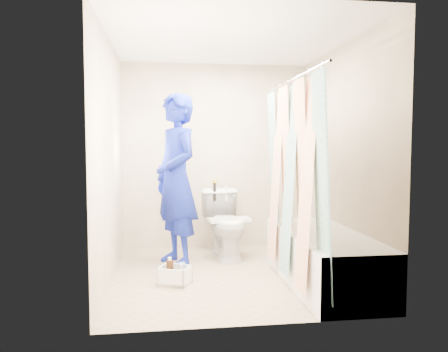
{
  "coord_description": "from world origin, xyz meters",
  "views": [
    {
      "loc": [
        -0.66,
        -4.41,
        1.34
      ],
      "look_at": [
        -0.01,
        0.41,
        1.0
      ],
      "focal_mm": 35.0,
      "sensor_mm": 36.0,
      "label": 1
    }
  ],
  "objects": [
    {
      "name": "wall_right",
      "position": [
        1.2,
        0.0,
        1.2
      ],
      "size": [
        0.02,
        2.6,
        2.4
      ],
      "primitive_type": "cube",
      "color": "beige",
      "rests_on": "ground"
    },
    {
      "name": "wall_left",
      "position": [
        -1.2,
        0.0,
        1.2
      ],
      "size": [
        0.02,
        2.6,
        2.4
      ],
      "primitive_type": "cube",
      "color": "beige",
      "rests_on": "ground"
    },
    {
      "name": "ceiling",
      "position": [
        0.0,
        0.0,
        2.4
      ],
      "size": [
        2.4,
        2.6,
        0.02
      ],
      "primitive_type": "cube",
      "color": "white",
      "rests_on": "wall_back"
    },
    {
      "name": "floor",
      "position": [
        0.0,
        0.0,
        0.0
      ],
      "size": [
        2.6,
        2.6,
        0.0
      ],
      "primitive_type": "plane",
      "color": "gray",
      "rests_on": "ground"
    },
    {
      "name": "shower_curtain",
      "position": [
        0.52,
        -0.43,
        1.02
      ],
      "size": [
        0.06,
        1.75,
        1.8
      ],
      "primitive_type": "cube",
      "color": "white",
      "rests_on": "curtain_rod"
    },
    {
      "name": "wall_front",
      "position": [
        0.0,
        -1.3,
        1.2
      ],
      "size": [
        2.4,
        0.02,
        2.4
      ],
      "primitive_type": "cube",
      "color": "beige",
      "rests_on": "ground"
    },
    {
      "name": "wall_back",
      "position": [
        0.0,
        1.3,
        1.2
      ],
      "size": [
        2.4,
        0.02,
        2.4
      ],
      "primitive_type": "cube",
      "color": "beige",
      "rests_on": "ground"
    },
    {
      "name": "bathtub",
      "position": [
        0.85,
        -0.43,
        0.27
      ],
      "size": [
        0.7,
        1.75,
        0.5
      ],
      "color": "white",
      "rests_on": "ground"
    },
    {
      "name": "tank_internals",
      "position": [
        -0.01,
        0.96,
        0.79
      ],
      "size": [
        0.19,
        0.07,
        0.26
      ],
      "color": "black",
      "rests_on": "toilet"
    },
    {
      "name": "curtain_rod",
      "position": [
        0.52,
        -0.43,
        1.95
      ],
      "size": [
        0.02,
        1.9,
        0.02
      ],
      "primitive_type": "cylinder",
      "rotation": [
        1.57,
        0.0,
        0.0
      ],
      "color": "silver",
      "rests_on": "wall_back"
    },
    {
      "name": "toilet",
      "position": [
        0.06,
        0.75,
        0.4
      ],
      "size": [
        0.56,
        0.84,
        0.8
      ],
      "primitive_type": "imported",
      "rotation": [
        0.0,
        0.0,
        0.15
      ],
      "color": "white",
      "rests_on": "ground"
    },
    {
      "name": "cleaning_caddy",
      "position": [
        -0.57,
        -0.24,
        0.08
      ],
      "size": [
        0.36,
        0.33,
        0.22
      ],
      "rotation": [
        0.0,
        0.0,
        -0.43
      ],
      "color": "white",
      "rests_on": "ground"
    },
    {
      "name": "tank_lid",
      "position": [
        0.08,
        0.63,
        0.47
      ],
      "size": [
        0.52,
        0.28,
        0.04
      ],
      "primitive_type": "cube",
      "rotation": [
        0.0,
        0.0,
        0.15
      ],
      "color": "white",
      "rests_on": "toilet"
    },
    {
      "name": "plumber",
      "position": [
        -0.54,
        0.49,
        0.96
      ],
      "size": [
        0.71,
        0.83,
        1.92
      ],
      "primitive_type": "imported",
      "rotation": [
        0.0,
        0.0,
        -1.15
      ],
      "color": "navy",
      "rests_on": "ground"
    }
  ]
}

